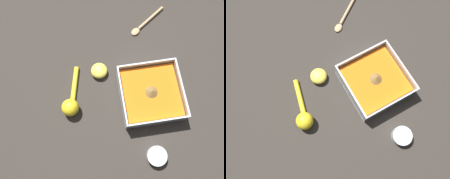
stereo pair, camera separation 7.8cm
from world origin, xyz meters
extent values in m
plane|color=#332D28|center=(0.00, 0.00, 0.00)|extent=(4.00, 4.00, 0.00)
cube|color=silver|center=(-0.01, 0.05, 0.00)|extent=(0.22, 0.22, 0.01)
cube|color=silver|center=(-0.01, 0.15, 0.04)|extent=(0.22, 0.01, 0.06)
cube|color=silver|center=(-0.01, -0.06, 0.04)|extent=(0.22, 0.01, 0.06)
cube|color=silver|center=(0.10, 0.05, 0.04)|extent=(0.01, 0.20, 0.06)
cube|color=silver|center=(-0.11, 0.05, 0.04)|extent=(0.01, 0.20, 0.06)
cube|color=orange|center=(-0.01, 0.05, 0.03)|extent=(0.20, 0.20, 0.04)
cone|color=brown|center=(-0.01, 0.05, 0.06)|extent=(0.04, 0.04, 0.02)
cylinder|color=silver|center=(0.21, 0.03, 0.02)|extent=(0.07, 0.07, 0.03)
cylinder|color=brown|center=(0.21, 0.03, 0.01)|extent=(0.06, 0.06, 0.02)
sphere|color=yellow|center=(0.00, -0.25, 0.03)|extent=(0.06, 0.06, 0.06)
cylinder|color=yellow|center=(-0.09, -0.22, 0.01)|extent=(0.14, 0.05, 0.02)
ellipsoid|color=#EFDB4C|center=(-0.13, -0.13, 0.02)|extent=(0.06, 0.06, 0.03)
ellipsoid|color=tan|center=(-0.28, 0.04, 0.01)|extent=(0.05, 0.05, 0.01)
cylinder|color=tan|center=(-0.33, 0.12, 0.01)|extent=(0.09, 0.12, 0.01)
camera|label=1|loc=(0.18, -0.12, 0.79)|focal=35.00mm
camera|label=2|loc=(0.15, -0.20, 0.79)|focal=35.00mm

